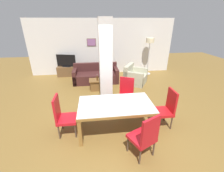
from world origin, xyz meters
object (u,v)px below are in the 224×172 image
object	(u,v)px
tv_stand	(67,71)
dining_chair_head_left	(63,115)
dining_table	(116,109)
floor_lamp	(150,44)
dining_chair_far_right	(126,94)
dining_chair_near_right	(145,136)
sofa	(96,76)
armchair	(135,77)
coffee_table	(99,84)
tv_screen	(66,61)
bottle	(97,78)
dining_chair_head_right	(166,108)

from	to	relation	value
tv_stand	dining_chair_head_left	bearing A→B (deg)	-82.81
dining_table	floor_lamp	world-z (taller)	floor_lamp
dining_chair_far_right	floor_lamp	xyz separation A→B (m)	(1.84, 3.20, 1.01)
dining_chair_near_right	sofa	bearing A→B (deg)	75.50
tv_stand	dining_chair_far_right	bearing A→B (deg)	-56.32
dining_chair_head_left	armchair	bearing A→B (deg)	139.10
dining_table	armchair	world-z (taller)	armchair
coffee_table	tv_screen	world-z (taller)	tv_screen
floor_lamp	armchair	bearing A→B (deg)	-130.71
dining_chair_near_right	floor_lamp	bearing A→B (deg)	44.13
tv_screen	floor_lamp	size ratio (longest dim) A/B	0.51
dining_chair_head_left	dining_chair_far_right	bearing A→B (deg)	118.12
coffee_table	floor_lamp	distance (m)	3.35
dining_chair_far_right	sofa	distance (m)	2.61
dining_table	armchair	distance (m)	3.26
dining_chair_far_right	armchair	bearing A→B (deg)	-86.75
armchair	floor_lamp	xyz separation A→B (m)	(0.98, 1.14, 1.26)
dining_chair_head_left	floor_lamp	size ratio (longest dim) A/B	0.57
armchair	dining_chair_near_right	bearing A→B (deg)	19.11
sofa	dining_chair_far_right	bearing A→B (deg)	109.29
dining_table	bottle	xyz separation A→B (m)	(-0.37, 2.37, -0.09)
dining_chair_far_right	dining_chair_near_right	bearing A→B (deg)	115.89
dining_chair_head_right	coffee_table	world-z (taller)	dining_chair_head_right
dining_chair_near_right	tv_stand	world-z (taller)	dining_chair_near_right
armchair	tv_stand	size ratio (longest dim) A/B	1.29
dining_table	floor_lamp	xyz separation A→B (m)	(2.29, 4.12, 0.93)
dining_table	bottle	bearing A→B (deg)	98.97
dining_table	armchair	bearing A→B (deg)	66.34
armchair	tv_stand	xyz separation A→B (m)	(-3.12, 1.34, -0.04)
sofa	dining_chair_head_right	bearing A→B (deg)	117.24
floor_lamp	dining_table	bearing A→B (deg)	-119.05
dining_table	dining_chair_head_left	bearing A→B (deg)	180.00
dining_chair_near_right	sofa	xyz separation A→B (m)	(-0.86, 4.29, -0.26)
armchair	coffee_table	size ratio (longest dim) A/B	1.62
dining_table	tv_screen	xyz separation A→B (m)	(-1.82, 4.31, 0.16)
dining_chair_far_right	tv_stand	bearing A→B (deg)	-30.43
dining_table	dining_chair_near_right	xyz separation A→B (m)	(0.45, -0.92, -0.08)
dining_table	tv_stand	distance (m)	4.69
dining_table	dining_chair_head_right	xyz separation A→B (m)	(1.32, 0.00, -0.08)
dining_chair_head_right	tv_screen	xyz separation A→B (m)	(-3.14, 4.31, 0.23)
dining_chair_far_right	bottle	distance (m)	1.67
dining_chair_head_right	tv_stand	world-z (taller)	dining_chair_head_right
dining_table	sofa	bearing A→B (deg)	96.98
dining_table	dining_chair_head_right	size ratio (longest dim) A/B	1.76
armchair	floor_lamp	bearing A→B (deg)	170.82
tv_screen	floor_lamp	xyz separation A→B (m)	(4.10, -0.20, 0.78)
dining_chair_near_right	coffee_table	bearing A→B (deg)	76.82
sofa	armchair	bearing A→B (deg)	167.02
bottle	tv_stand	world-z (taller)	bottle
dining_chair_far_right	dining_chair_near_right	distance (m)	1.84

